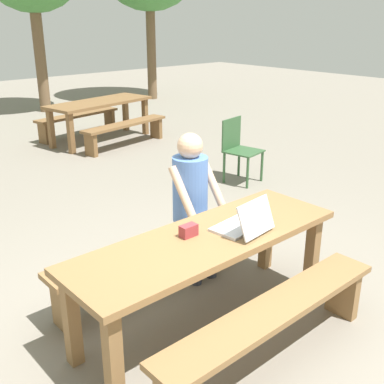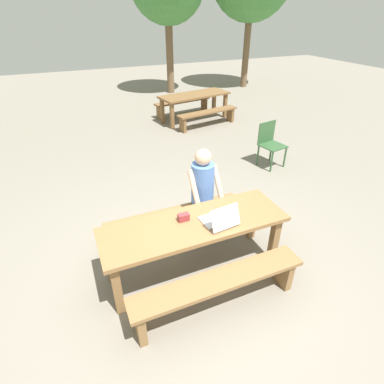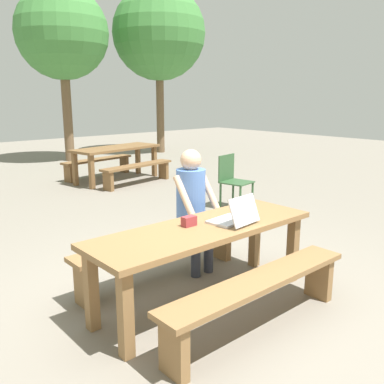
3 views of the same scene
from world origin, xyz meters
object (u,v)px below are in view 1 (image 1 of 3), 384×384
Objects in this scene: plastic_chair at (239,148)px; laptop at (244,223)px; small_pouch at (189,231)px; person_seated at (193,195)px; picnic_table_mid at (100,107)px; picnic_table_front at (207,249)px.

laptop is at bearing -146.91° from plastic_chair.
small_pouch is 0.10× the size of person_seated.
plastic_chair is (2.32, 2.21, -0.30)m from laptop.
picnic_table_mid is at bearing 67.72° from person_seated.
laptop reaches higher than plastic_chair.
person_seated is at bearing -156.15° from plastic_chair.
laptop is at bearing -120.62° from picnic_table_mid.
person_seated reaches higher than laptop.
laptop is at bearing -29.88° from small_pouch.
small_pouch is at bearing -153.73° from plastic_chair.
person_seated is at bearing 45.89° from small_pouch.
small_pouch is at bearing 137.07° from picnic_table_front.
person_seated reaches higher than picnic_table_mid.
laptop is 0.41m from small_pouch.
person_seated is (0.39, 0.60, 0.15)m from picnic_table_front.
picnic_table_mid is (1.94, 4.73, -0.13)m from person_seated.
picnic_table_mid is (-0.24, 3.24, 0.15)m from plastic_chair.
laptop is (0.26, -0.11, 0.17)m from picnic_table_front.
picnic_table_front is at bearing -123.42° from picnic_table_mid.
person_seated is 2.66m from plastic_chair.
laptop is 3.08× the size of small_pouch.
person_seated is at bearing -106.86° from laptop.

